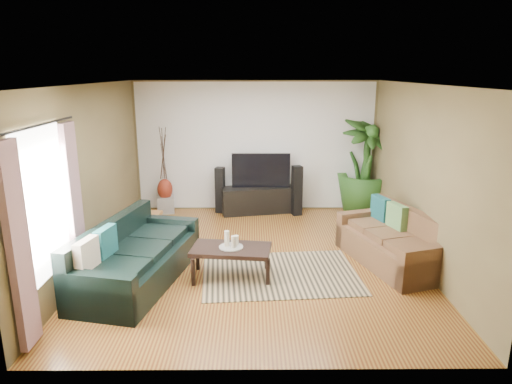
{
  "coord_description": "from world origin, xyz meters",
  "views": [
    {
      "loc": [
        -0.05,
        -6.69,
        2.89
      ],
      "look_at": [
        0.0,
        0.2,
        1.05
      ],
      "focal_mm": 32.0,
      "sensor_mm": 36.0,
      "label": 1
    }
  ],
  "objects_px": {
    "side_table": "(147,227)",
    "pedestal": "(166,204)",
    "speaker_right": "(297,191)",
    "potted_plant": "(364,166)",
    "coffee_table": "(231,262)",
    "vase": "(165,189)",
    "sofa_right": "(390,238)",
    "tv_stand": "(261,200)",
    "sofa_left": "(138,253)",
    "television": "(261,170)",
    "speaker_left": "(220,190)"
  },
  "relations": [
    {
      "from": "speaker_left",
      "to": "sofa_right",
      "type": "bearing_deg",
      "value": -30.88
    },
    {
      "from": "potted_plant",
      "to": "sofa_left",
      "type": "bearing_deg",
      "value": -140.34
    },
    {
      "from": "sofa_right",
      "to": "tv_stand",
      "type": "height_order",
      "value": "sofa_right"
    },
    {
      "from": "television",
      "to": "pedestal",
      "type": "height_order",
      "value": "television"
    },
    {
      "from": "television",
      "to": "speaker_left",
      "type": "relative_size",
      "value": 1.25
    },
    {
      "from": "sofa_left",
      "to": "vase",
      "type": "height_order",
      "value": "sofa_left"
    },
    {
      "from": "coffee_table",
      "to": "potted_plant",
      "type": "xyz_separation_m",
      "value": [
        2.61,
        3.13,
        0.76
      ]
    },
    {
      "from": "sofa_right",
      "to": "tv_stand",
      "type": "distance_m",
      "value": 3.3
    },
    {
      "from": "vase",
      "to": "coffee_table",
      "type": "bearing_deg",
      "value": -64.09
    },
    {
      "from": "speaker_left",
      "to": "speaker_right",
      "type": "bearing_deg",
      "value": 6.6
    },
    {
      "from": "coffee_table",
      "to": "speaker_left",
      "type": "relative_size",
      "value": 1.16
    },
    {
      "from": "speaker_right",
      "to": "potted_plant",
      "type": "height_order",
      "value": "potted_plant"
    },
    {
      "from": "vase",
      "to": "side_table",
      "type": "distance_m",
      "value": 1.64
    },
    {
      "from": "potted_plant",
      "to": "side_table",
      "type": "relative_size",
      "value": 4.11
    },
    {
      "from": "coffee_table",
      "to": "potted_plant",
      "type": "distance_m",
      "value": 4.15
    },
    {
      "from": "television",
      "to": "side_table",
      "type": "height_order",
      "value": "television"
    },
    {
      "from": "potted_plant",
      "to": "pedestal",
      "type": "distance_m",
      "value": 4.21
    },
    {
      "from": "side_table",
      "to": "pedestal",
      "type": "bearing_deg",
      "value": 89.06
    },
    {
      "from": "speaker_right",
      "to": "vase",
      "type": "distance_m",
      "value": 2.74
    },
    {
      "from": "sofa_left",
      "to": "tv_stand",
      "type": "height_order",
      "value": "sofa_left"
    },
    {
      "from": "speaker_left",
      "to": "side_table",
      "type": "bearing_deg",
      "value": -112.95
    },
    {
      "from": "coffee_table",
      "to": "pedestal",
      "type": "distance_m",
      "value": 3.48
    },
    {
      "from": "sofa_right",
      "to": "television",
      "type": "relative_size",
      "value": 1.57
    },
    {
      "from": "sofa_right",
      "to": "vase",
      "type": "xyz_separation_m",
      "value": [
        -3.93,
        2.67,
        0.08
      ]
    },
    {
      "from": "coffee_table",
      "to": "television",
      "type": "xyz_separation_m",
      "value": [
        0.48,
        3.13,
        0.67
      ]
    },
    {
      "from": "sofa_right",
      "to": "side_table",
      "type": "relative_size",
      "value": 3.89
    },
    {
      "from": "sofa_left",
      "to": "coffee_table",
      "type": "xyz_separation_m",
      "value": [
        1.3,
        0.11,
        -0.2
      ]
    },
    {
      "from": "speaker_right",
      "to": "potted_plant",
      "type": "relative_size",
      "value": 0.52
    },
    {
      "from": "pedestal",
      "to": "sofa_right",
      "type": "bearing_deg",
      "value": -34.24
    },
    {
      "from": "sofa_right",
      "to": "potted_plant",
      "type": "relative_size",
      "value": 0.95
    },
    {
      "from": "potted_plant",
      "to": "pedestal",
      "type": "relative_size",
      "value": 5.77
    },
    {
      "from": "speaker_right",
      "to": "potted_plant",
      "type": "xyz_separation_m",
      "value": [
        1.4,
        0.18,
        0.48
      ]
    },
    {
      "from": "sofa_right",
      "to": "speaker_left",
      "type": "distance_m",
      "value": 3.86
    },
    {
      "from": "potted_plant",
      "to": "vase",
      "type": "distance_m",
      "value": 4.16
    },
    {
      "from": "sofa_left",
      "to": "coffee_table",
      "type": "height_order",
      "value": "sofa_left"
    },
    {
      "from": "potted_plant",
      "to": "pedestal",
      "type": "height_order",
      "value": "potted_plant"
    },
    {
      "from": "potted_plant",
      "to": "pedestal",
      "type": "bearing_deg",
      "value": -180.0
    },
    {
      "from": "television",
      "to": "side_table",
      "type": "distance_m",
      "value": 2.68
    },
    {
      "from": "sofa_right",
      "to": "speaker_right",
      "type": "relative_size",
      "value": 1.83
    },
    {
      "from": "speaker_right",
      "to": "television",
      "type": "bearing_deg",
      "value": 152.11
    },
    {
      "from": "sofa_left",
      "to": "potted_plant",
      "type": "distance_m",
      "value": 5.11
    },
    {
      "from": "speaker_right",
      "to": "vase",
      "type": "xyz_separation_m",
      "value": [
        -2.73,
        0.18,
        -0.01
      ]
    },
    {
      "from": "speaker_right",
      "to": "pedestal",
      "type": "xyz_separation_m",
      "value": [
        -2.73,
        0.18,
        -0.34
      ]
    },
    {
      "from": "sofa_left",
      "to": "speaker_left",
      "type": "distance_m",
      "value": 3.37
    },
    {
      "from": "coffee_table",
      "to": "tv_stand",
      "type": "xyz_separation_m",
      "value": [
        0.48,
        3.13,
        0.05
      ]
    },
    {
      "from": "pedestal",
      "to": "vase",
      "type": "height_order",
      "value": "vase"
    },
    {
      "from": "television",
      "to": "side_table",
      "type": "bearing_deg",
      "value": -141.35
    },
    {
      "from": "coffee_table",
      "to": "television",
      "type": "distance_m",
      "value": 3.24
    },
    {
      "from": "side_table",
      "to": "sofa_left",
      "type": "bearing_deg",
      "value": -81.33
    },
    {
      "from": "potted_plant",
      "to": "side_table",
      "type": "height_order",
      "value": "potted_plant"
    }
  ]
}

